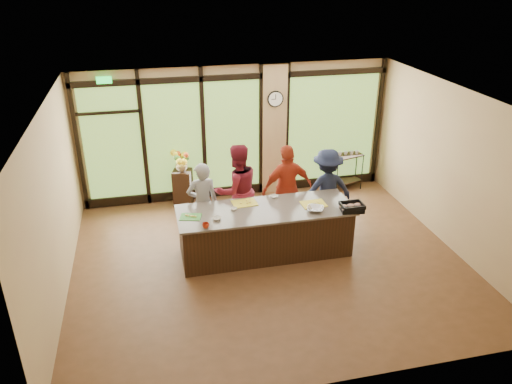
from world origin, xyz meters
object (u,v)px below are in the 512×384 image
roasting_pan (352,209)px  cook_left (203,203)px  island_base (265,232)px  bar_cart (347,166)px  cook_right (326,189)px  flower_stand (183,187)px

roasting_pan → cook_left: bearing=165.6°
island_base → bar_cart: size_ratio=3.34×
island_base → roasting_pan: (1.50, -0.40, 0.52)m
cook_left → cook_right: 2.51m
island_base → cook_right: bearing=27.3°
flower_stand → bar_cart: bearing=16.3°
bar_cart → cook_left: bearing=-170.8°
cook_left → flower_stand: cook_left is taller
island_base → cook_left: bearing=146.5°
roasting_pan → flower_stand: bearing=143.3°
island_base → flower_stand: island_base is taller
island_base → cook_right: size_ratio=1.85×
cook_left → cook_right: cook_right is taller
roasting_pan → bar_cart: roasting_pan is taller
cook_right → flower_stand: (-2.74, 1.70, -0.44)m
island_base → cook_right: cook_right is taller
cook_right → roasting_pan: size_ratio=4.15×
cook_right → flower_stand: size_ratio=2.09×
island_base → roasting_pan: bearing=-15.1°
flower_stand → bar_cart: (3.91, 0.00, 0.16)m
cook_left → cook_right: size_ratio=0.98×
roasting_pan → flower_stand: size_ratio=0.50×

